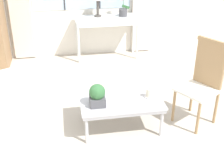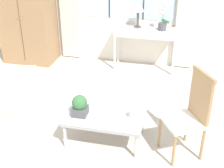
# 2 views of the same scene
# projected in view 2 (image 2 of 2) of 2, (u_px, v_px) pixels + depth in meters

# --- Properties ---
(ground_plane) EXTENTS (14.00, 14.00, 0.00)m
(ground_plane) POSITION_uv_depth(u_px,v_px,m) (80.00, 155.00, 3.90)
(ground_plane) COLOR #BCB2A3
(armoire) EXTENTS (1.07, 0.69, 1.97)m
(armoire) POSITION_uv_depth(u_px,v_px,m) (27.00, 13.00, 6.08)
(armoire) COLOR #93704C
(armoire) RESTS_ON ground_plane
(console_table) EXTENTS (1.19, 0.42, 0.81)m
(console_table) POSITION_uv_depth(u_px,v_px,m) (145.00, 34.00, 5.83)
(console_table) COLOR silver
(console_table) RESTS_ON ground_plane
(table_lamp) EXTENTS (0.22, 0.22, 0.48)m
(table_lamp) POSITION_uv_depth(u_px,v_px,m) (138.00, 8.00, 5.68)
(table_lamp) COLOR #4C4742
(table_lamp) RESTS_ON console_table
(potted_orchid) EXTENTS (0.20, 0.16, 0.49)m
(potted_orchid) POSITION_uv_depth(u_px,v_px,m) (163.00, 20.00, 5.62)
(potted_orchid) COLOR #4C4C51
(potted_orchid) RESTS_ON console_table
(armchair_upholstered) EXTENTS (1.17, 1.25, 0.82)m
(armchair_upholstered) POSITION_uv_depth(u_px,v_px,m) (8.00, 101.00, 4.51)
(armchair_upholstered) COLOR silver
(armchair_upholstered) RESTS_ON ground_plane
(side_chair_wooden) EXTENTS (0.60, 0.60, 1.09)m
(side_chair_wooden) POSITION_uv_depth(u_px,v_px,m) (192.00, 110.00, 3.68)
(side_chair_wooden) COLOR white
(side_chair_wooden) RESTS_ON ground_plane
(coffee_table) EXTENTS (1.01, 0.67, 0.41)m
(coffee_table) POSITION_uv_depth(u_px,v_px,m) (105.00, 116.00, 4.01)
(coffee_table) COLOR #BCBCC1
(coffee_table) RESTS_ON ground_plane
(potted_plant_small) EXTENTS (0.19, 0.19, 0.27)m
(potted_plant_small) POSITION_uv_depth(u_px,v_px,m) (80.00, 105.00, 3.90)
(potted_plant_small) COLOR #4C4C51
(potted_plant_small) RESTS_ON coffee_table
(pillar_candle) EXTENTS (0.12, 0.12, 0.13)m
(pillar_candle) POSITION_uv_depth(u_px,v_px,m) (132.00, 114.00, 3.87)
(pillar_candle) COLOR silver
(pillar_candle) RESTS_ON coffee_table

